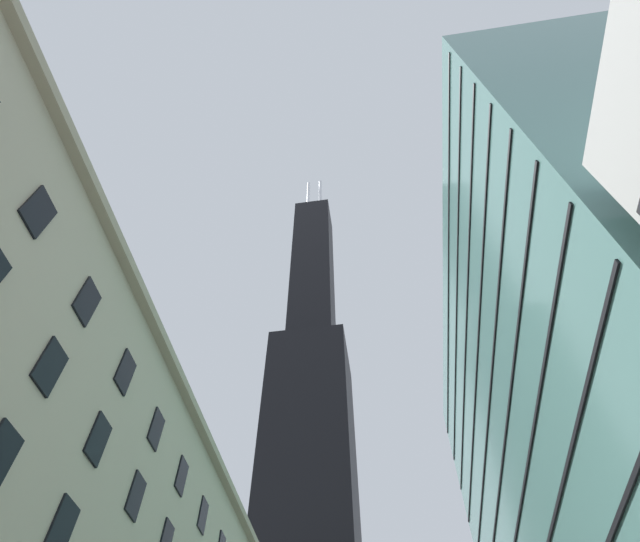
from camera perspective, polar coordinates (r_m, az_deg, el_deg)
name	(u,v)px	position (r m, az deg, el deg)	size (l,w,h in m)	color
dark_skyscraper	(309,501)	(113.46, -1.27, -24.24)	(27.44, 27.44, 198.82)	black
glass_office_midrise	(637,456)	(45.46, 31.79, -17.05)	(18.87, 49.56, 47.28)	slate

